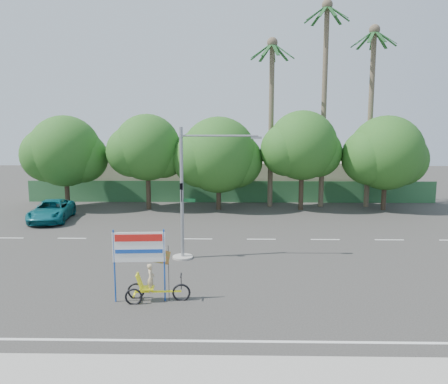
{
  "coord_description": "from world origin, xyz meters",
  "views": [
    {
      "loc": [
        0.16,
        -18.7,
        7.03
      ],
      "look_at": [
        -0.29,
        4.71,
        3.5
      ],
      "focal_mm": 35.0,
      "sensor_mm": 36.0,
      "label": 1
    }
  ],
  "objects": [
    {
      "name": "tree_far_left",
      "position": [
        -14.05,
        18.0,
        4.76
      ],
      "size": [
        7.14,
        6.0,
        7.96
      ],
      "color": "#473828",
      "rests_on": "ground"
    },
    {
      "name": "palm_tall",
      "position": [
        8.0,
        19.5,
        10.46
      ],
      "size": [
        3.73,
        3.79,
        17.45
      ],
      "color": "#70604C",
      "rests_on": "ground"
    },
    {
      "name": "fence",
      "position": [
        0.0,
        21.5,
        1.0
      ],
      "size": [
        38.0,
        0.08,
        2.0
      ],
      "primitive_type": "cube",
      "color": "#336B3D",
      "rests_on": "ground"
    },
    {
      "name": "palm_mid",
      "position": [
        12.0,
        19.5,
        9.4
      ],
      "size": [
        3.73,
        3.79,
        15.45
      ],
      "color": "#70604C",
      "rests_on": "ground"
    },
    {
      "name": "sidewalk_near",
      "position": [
        0.0,
        -7.5,
        0.06
      ],
      "size": [
        50.0,
        2.4,
        0.12
      ],
      "primitive_type": "cube",
      "color": "gray",
      "rests_on": "ground"
    },
    {
      "name": "tree_right",
      "position": [
        5.95,
        18.0,
        5.24
      ],
      "size": [
        6.9,
        5.8,
        8.36
      ],
      "color": "#473828",
      "rests_on": "ground"
    },
    {
      "name": "palm_short",
      "position": [
        3.5,
        19.5,
        8.86
      ],
      "size": [
        3.73,
        3.79,
        14.45
      ],
      "color": "#70604C",
      "rests_on": "ground"
    },
    {
      "name": "trike_billboard",
      "position": [
        -3.26,
        -1.89,
        1.22
      ],
      "size": [
        3.08,
        0.74,
        3.03
      ],
      "rotation": [
        0.0,
        0.0,
        0.07
      ],
      "color": "black",
      "rests_on": "ground"
    },
    {
      "name": "ground",
      "position": [
        0.0,
        0.0,
        0.0
      ],
      "size": [
        120.0,
        120.0,
        0.0
      ],
      "primitive_type": "plane",
      "color": "#33302D",
      "rests_on": "ground"
    },
    {
      "name": "tree_left",
      "position": [
        -7.05,
        18.0,
        5.06
      ],
      "size": [
        6.66,
        5.6,
        8.07
      ],
      "color": "#473828",
      "rests_on": "ground"
    },
    {
      "name": "building_left",
      "position": [
        -10.0,
        26.0,
        2.0
      ],
      "size": [
        12.0,
        8.0,
        4.0
      ],
      "primitive_type": "cube",
      "color": "beige",
      "rests_on": "ground"
    },
    {
      "name": "pickup_truck",
      "position": [
        -13.4,
        13.18,
        0.77
      ],
      "size": [
        3.28,
        5.83,
        1.54
      ],
      "primitive_type": "imported",
      "rotation": [
        0.0,
        0.0,
        0.14
      ],
      "color": "#0F636E",
      "rests_on": "ground"
    },
    {
      "name": "tree_far_right",
      "position": [
        12.95,
        18.0,
        4.64
      ],
      "size": [
        7.38,
        6.2,
        7.94
      ],
      "color": "#473828",
      "rests_on": "ground"
    },
    {
      "name": "traffic_signal",
      "position": [
        -2.2,
        3.98,
        2.92
      ],
      "size": [
        4.72,
        1.1,
        7.0
      ],
      "color": "gray",
      "rests_on": "ground"
    },
    {
      "name": "tree_center",
      "position": [
        -1.05,
        18.0,
        4.47
      ],
      "size": [
        7.62,
        6.4,
        7.85
      ],
      "color": "#473828",
      "rests_on": "ground"
    },
    {
      "name": "building_right",
      "position": [
        8.0,
        26.0,
        1.8
      ],
      "size": [
        14.0,
        8.0,
        3.6
      ],
      "primitive_type": "cube",
      "color": "beige",
      "rests_on": "ground"
    }
  ]
}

